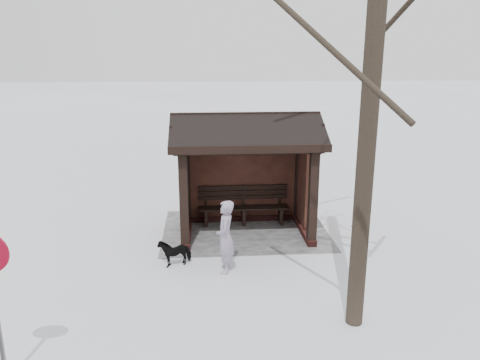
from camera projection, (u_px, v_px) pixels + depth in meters
name	position (u px, v px, depth m)	size (l,w,h in m)	color
ground	(246.00, 233.00, 11.97)	(120.00, 120.00, 0.00)	white
trampled_patch	(245.00, 230.00, 12.16)	(4.20, 3.20, 0.02)	#99999F
bus_shelter	(245.00, 149.00, 11.54)	(3.60, 2.40, 3.09)	#371614
pedestrian	(225.00, 237.00, 9.70)	(0.57, 0.37, 1.56)	#9B8FA8
dog	(175.00, 252.00, 10.15)	(0.32, 0.69, 0.59)	black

